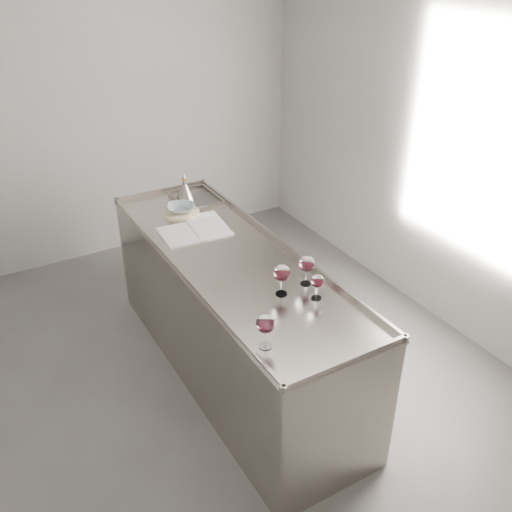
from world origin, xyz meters
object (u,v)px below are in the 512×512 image
wine_glass_small (317,282)px  wine_funnel (185,192)px  ceramic_bowl (181,208)px  wine_glass_middle (282,274)px  notebook (195,232)px  wine_glass_left (266,324)px  counter (233,317)px  wine_glass_right (307,265)px

wine_glass_small → wine_funnel: 1.62m
ceramic_bowl → wine_glass_middle: bearing=-86.9°
notebook → wine_funnel: 0.57m
wine_glass_left → ceramic_bowl: (0.25, 1.63, -0.09)m
counter → wine_glass_right: bearing=-65.2°
ceramic_bowl → notebook: bearing=-97.0°
counter → wine_funnel: bearing=83.6°
counter → wine_glass_small: size_ratio=15.60×
wine_glass_middle → wine_glass_right: wine_glass_middle is taller
wine_glass_left → counter: bearing=72.6°
counter → ceramic_bowl: bearing=91.7°
wine_glass_right → notebook: (-0.29, 0.93, -0.12)m
notebook → wine_glass_middle: bearing=-79.4°
wine_funnel → counter: bearing=-96.4°
wine_funnel → wine_glass_left: bearing=-101.8°
wine_glass_left → wine_glass_right: bearing=37.0°
wine_glass_left → wine_glass_right: wine_glass_left is taller
wine_glass_middle → notebook: wine_glass_middle is taller
wine_glass_middle → wine_glass_left: bearing=-131.7°
counter → notebook: (-0.06, 0.43, 0.47)m
wine_glass_middle → wine_glass_small: wine_glass_middle is taller
wine_glass_left → ceramic_bowl: 1.65m
wine_glass_right → notebook: wine_glass_right is taller
wine_funnel → wine_glass_right: bearing=-85.2°
counter → wine_glass_left: size_ratio=12.49×
wine_glass_left → notebook: (0.21, 1.31, -0.13)m
wine_funnel → wine_glass_small: bearing=-87.0°
wine_glass_left → wine_glass_middle: wine_glass_left is taller
notebook → wine_funnel: bearing=76.5°
wine_glass_small → wine_funnel: (-0.09, 1.62, -0.04)m
counter → wine_glass_middle: bearing=-84.8°
wine_glass_left → notebook: wine_glass_left is taller
counter → notebook: size_ratio=5.03×
wine_glass_right → wine_funnel: size_ratio=0.84×
wine_glass_small → notebook: wine_glass_small is taller
ceramic_bowl → wine_funnel: size_ratio=0.89×
wine_glass_left → wine_glass_middle: size_ratio=1.01×
notebook → wine_funnel: (0.17, 0.54, 0.06)m
wine_glass_right → ceramic_bowl: size_ratio=0.94×
wine_glass_small → ceramic_bowl: 1.42m
wine_glass_left → wine_funnel: (0.38, 1.84, -0.07)m
ceramic_bowl → wine_glass_right: bearing=-78.6°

